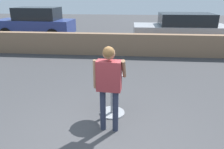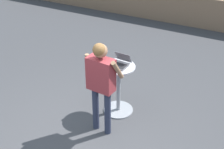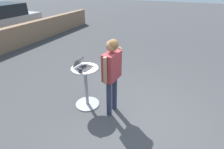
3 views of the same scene
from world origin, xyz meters
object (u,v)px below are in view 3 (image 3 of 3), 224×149
object	(u,v)px
standing_person	(112,69)
cafe_table	(86,86)
laptop	(83,66)
coffee_mug	(80,70)

from	to	relation	value
standing_person	cafe_table	bearing A→B (deg)	89.83
laptop	standing_person	bearing A→B (deg)	-90.48
coffee_mug	standing_person	xyz separation A→B (m)	(0.21, -0.59, 0.05)
cafe_table	coffee_mug	distance (m)	0.55
cafe_table	standing_person	distance (m)	0.84
laptop	coffee_mug	distance (m)	0.23
cafe_table	laptop	size ratio (longest dim) A/B	2.77
coffee_mug	cafe_table	bearing A→B (deg)	9.91
cafe_table	standing_person	size ratio (longest dim) A/B	0.58
cafe_table	laptop	distance (m)	0.51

